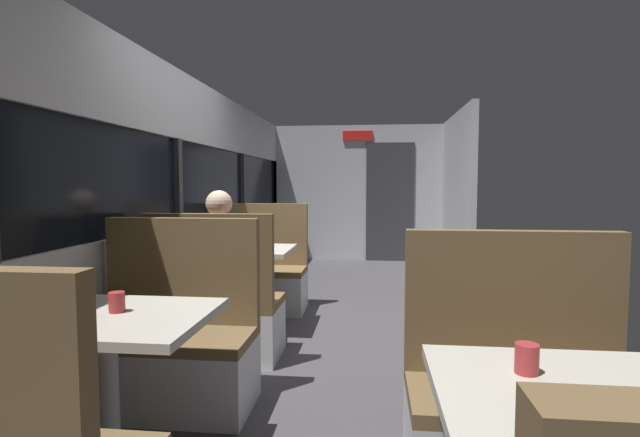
{
  "coord_description": "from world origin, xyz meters",
  "views": [
    {
      "loc": [
        0.27,
        -4.03,
        1.31
      ],
      "look_at": [
        -0.38,
        1.84,
        0.88
      ],
      "focal_mm": 26.91,
      "sensor_mm": 36.0,
      "label": 1
    }
  ],
  "objects_px": {
    "dining_table_near_window": "(106,337)",
    "bench_mid_window_facing_entry": "(260,278)",
    "seated_passenger": "(219,285)",
    "coffee_cup_secondary": "(117,302)",
    "bench_near_window_facing_entry": "(173,351)",
    "bench_mid_window_facing_end": "(216,315)",
    "dining_table_front_aisle": "(602,429)",
    "bench_front_aisle_facing_entry": "(520,416)",
    "coffee_cup_primary": "(527,359)",
    "dining_table_mid_window": "(241,259)"
  },
  "relations": [
    {
      "from": "coffee_cup_secondary",
      "to": "bench_mid_window_facing_end",
      "type": "bearing_deg",
      "value": 91.49
    },
    {
      "from": "dining_table_mid_window",
      "to": "seated_passenger",
      "type": "xyz_separation_m",
      "value": [
        0.0,
        -0.63,
        -0.1
      ]
    },
    {
      "from": "coffee_cup_secondary",
      "to": "bench_mid_window_facing_entry",
      "type": "bearing_deg",
      "value": 90.76
    },
    {
      "from": "seated_passenger",
      "to": "bench_front_aisle_facing_entry",
      "type": "bearing_deg",
      "value": -38.96
    },
    {
      "from": "seated_passenger",
      "to": "dining_table_mid_window",
      "type": "bearing_deg",
      "value": 90.0
    },
    {
      "from": "bench_mid_window_facing_end",
      "to": "dining_table_front_aisle",
      "type": "height_order",
      "value": "bench_mid_window_facing_end"
    },
    {
      "from": "dining_table_mid_window",
      "to": "coffee_cup_primary",
      "type": "xyz_separation_m",
      "value": [
        1.63,
        -2.65,
        0.15
      ]
    },
    {
      "from": "dining_table_mid_window",
      "to": "bench_mid_window_facing_end",
      "type": "relative_size",
      "value": 0.82
    },
    {
      "from": "bench_mid_window_facing_entry",
      "to": "bench_front_aisle_facing_entry",
      "type": "distance_m",
      "value": 3.3
    },
    {
      "from": "dining_table_mid_window",
      "to": "coffee_cup_secondary",
      "type": "bearing_deg",
      "value": -89.0
    },
    {
      "from": "seated_passenger",
      "to": "coffee_cup_secondary",
      "type": "bearing_deg",
      "value": -88.58
    },
    {
      "from": "dining_table_near_window",
      "to": "bench_mid_window_facing_end",
      "type": "xyz_separation_m",
      "value": [
        0.0,
        1.47,
        -0.31
      ]
    },
    {
      "from": "dining_table_near_window",
      "to": "coffee_cup_secondary",
      "type": "relative_size",
      "value": 10.0
    },
    {
      "from": "bench_front_aisle_facing_entry",
      "to": "coffee_cup_primary",
      "type": "height_order",
      "value": "bench_front_aisle_facing_entry"
    },
    {
      "from": "bench_mid_window_facing_entry",
      "to": "dining_table_front_aisle",
      "type": "distance_m",
      "value": 3.92
    },
    {
      "from": "dining_table_mid_window",
      "to": "coffee_cup_secondary",
      "type": "relative_size",
      "value": 10.0
    },
    {
      "from": "dining_table_near_window",
      "to": "seated_passenger",
      "type": "distance_m",
      "value": 1.55
    },
    {
      "from": "bench_near_window_facing_entry",
      "to": "bench_front_aisle_facing_entry",
      "type": "height_order",
      "value": "same"
    },
    {
      "from": "dining_table_front_aisle",
      "to": "coffee_cup_secondary",
      "type": "height_order",
      "value": "coffee_cup_secondary"
    },
    {
      "from": "bench_mid_window_facing_end",
      "to": "dining_table_mid_window",
      "type": "bearing_deg",
      "value": 90.0
    },
    {
      "from": "bench_mid_window_facing_end",
      "to": "seated_passenger",
      "type": "bearing_deg",
      "value": 90.0
    },
    {
      "from": "bench_near_window_facing_entry",
      "to": "bench_mid_window_facing_entry",
      "type": "height_order",
      "value": "same"
    },
    {
      "from": "bench_mid_window_facing_end",
      "to": "coffee_cup_primary",
      "type": "height_order",
      "value": "bench_mid_window_facing_end"
    },
    {
      "from": "bench_mid_window_facing_entry",
      "to": "coffee_cup_secondary",
      "type": "height_order",
      "value": "bench_mid_window_facing_entry"
    },
    {
      "from": "dining_table_near_window",
      "to": "dining_table_front_aisle",
      "type": "xyz_separation_m",
      "value": [
        1.79,
        -0.6,
        0.0
      ]
    },
    {
      "from": "dining_table_mid_window",
      "to": "coffee_cup_primary",
      "type": "bearing_deg",
      "value": -58.53
    },
    {
      "from": "coffee_cup_primary",
      "to": "coffee_cup_secondary",
      "type": "distance_m",
      "value": 1.67
    },
    {
      "from": "bench_mid_window_facing_end",
      "to": "seated_passenger",
      "type": "relative_size",
      "value": 0.87
    },
    {
      "from": "bench_near_window_facing_entry",
      "to": "bench_mid_window_facing_end",
      "type": "relative_size",
      "value": 1.0
    },
    {
      "from": "bench_front_aisle_facing_entry",
      "to": "coffee_cup_primary",
      "type": "bearing_deg",
      "value": -105.86
    },
    {
      "from": "dining_table_near_window",
      "to": "bench_near_window_facing_entry",
      "type": "distance_m",
      "value": 0.77
    },
    {
      "from": "dining_table_front_aisle",
      "to": "seated_passenger",
      "type": "relative_size",
      "value": 0.71
    },
    {
      "from": "dining_table_near_window",
      "to": "coffee_cup_primary",
      "type": "height_order",
      "value": "coffee_cup_primary"
    },
    {
      "from": "dining_table_near_window",
      "to": "bench_front_aisle_facing_entry",
      "type": "xyz_separation_m",
      "value": [
        1.79,
        0.1,
        -0.31
      ]
    },
    {
      "from": "bench_near_window_facing_entry",
      "to": "bench_mid_window_facing_end",
      "type": "height_order",
      "value": "same"
    },
    {
      "from": "dining_table_mid_window",
      "to": "bench_front_aisle_facing_entry",
      "type": "relative_size",
      "value": 0.82
    },
    {
      "from": "dining_table_near_window",
      "to": "coffee_cup_secondary",
      "type": "height_order",
      "value": "coffee_cup_secondary"
    },
    {
      "from": "bench_near_window_facing_entry",
      "to": "coffee_cup_secondary",
      "type": "xyz_separation_m",
      "value": [
        0.04,
        -0.66,
        0.46
      ]
    },
    {
      "from": "bench_mid_window_facing_entry",
      "to": "coffee_cup_secondary",
      "type": "bearing_deg",
      "value": -89.24
    },
    {
      "from": "seated_passenger",
      "to": "coffee_cup_primary",
      "type": "xyz_separation_m",
      "value": [
        1.63,
        -2.03,
        0.25
      ]
    },
    {
      "from": "dining_table_near_window",
      "to": "bench_mid_window_facing_entry",
      "type": "bearing_deg",
      "value": 90.0
    },
    {
      "from": "bench_near_window_facing_entry",
      "to": "bench_mid_window_facing_entry",
      "type": "bearing_deg",
      "value": 90.0
    },
    {
      "from": "dining_table_front_aisle",
      "to": "bench_mid_window_facing_entry",
      "type": "bearing_deg",
      "value": 117.26
    },
    {
      "from": "bench_mid_window_facing_entry",
      "to": "bench_front_aisle_facing_entry",
      "type": "bearing_deg",
      "value": -57.17
    },
    {
      "from": "bench_mid_window_facing_end",
      "to": "dining_table_front_aisle",
      "type": "relative_size",
      "value": 1.22
    },
    {
      "from": "bench_near_window_facing_entry",
      "to": "bench_front_aisle_facing_entry",
      "type": "distance_m",
      "value": 1.89
    },
    {
      "from": "dining_table_mid_window",
      "to": "bench_mid_window_facing_entry",
      "type": "distance_m",
      "value": 0.77
    },
    {
      "from": "dining_table_mid_window",
      "to": "seated_passenger",
      "type": "distance_m",
      "value": 0.64
    },
    {
      "from": "dining_table_mid_window",
      "to": "bench_front_aisle_facing_entry",
      "type": "distance_m",
      "value": 2.76
    },
    {
      "from": "dining_table_near_window",
      "to": "coffee_cup_primary",
      "type": "bearing_deg",
      "value": -16.49
    }
  ]
}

